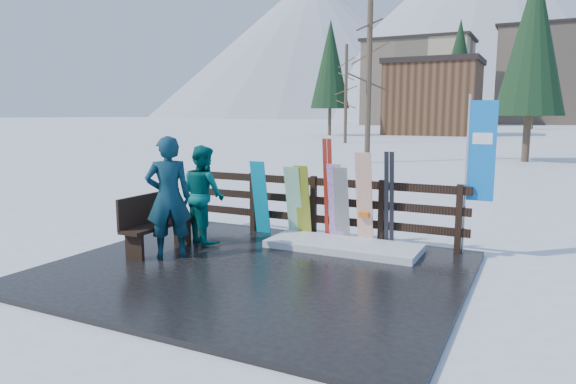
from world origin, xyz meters
The scene contains 19 objects.
ground centered at (0.00, 0.00, 0.00)m, with size 700.00×700.00×0.00m, color white.
deck centered at (0.00, 0.00, 0.04)m, with size 6.00×5.00×0.08m, color black.
fence centered at (0.00, 2.20, 0.74)m, with size 5.60×0.10×1.15m.
snow_patch centered at (0.82, 1.60, 0.14)m, with size 2.59×1.00×0.12m, color white.
bench centered at (-1.98, 0.13, 0.60)m, with size 0.40×1.50×0.97m.
snowboard_0 centered at (-1.01, 1.98, 0.79)m, with size 0.30×0.03×1.43m, color #0399BC.
snowboard_1 centered at (-0.30, 1.98, 0.75)m, with size 0.30×0.03×1.37m, color white.
snowboard_2 centered at (-0.12, 1.98, 0.76)m, with size 0.27×0.03×1.39m, color #F2FF29.
snowboard_3 centered at (0.52, 1.98, 0.79)m, with size 0.25×0.03×1.44m, color silver.
snowboard_4 centered at (0.64, 1.98, 0.77)m, with size 0.26×0.03×1.39m, color black.
snowboard_5 centered at (1.05, 1.98, 0.90)m, with size 0.28×0.03×1.67m, color white.
ski_pair_a centered at (0.35, 2.05, 1.01)m, with size 0.16×0.22×1.86m.
ski_pair_b centered at (1.47, 2.05, 0.91)m, with size 0.17×0.19×1.66m.
rental_flag centered at (2.84, 2.25, 1.69)m, with size 0.45×0.04×2.60m.
person_front centered at (-1.52, -0.08, 1.05)m, with size 0.71×0.47×1.95m, color #0F484F.
person_back centered at (-1.59, 0.97, 0.95)m, with size 0.85×0.66×1.75m, color #05635E.
resort_buildings centered at (1.03, 115.41, 9.81)m, with size 73.00×87.60×22.60m.
trees centered at (2.88, 48.08, 6.08)m, with size 42.32×68.58×13.21m.
mountains centered at (-10.50, 328.41, 50.20)m, with size 520.00×260.00×120.00m.
Camera 1 is at (3.76, -6.44, 2.36)m, focal length 32.00 mm.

